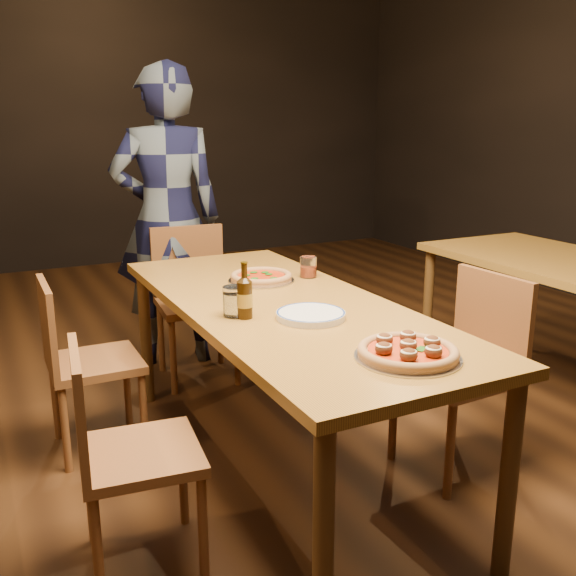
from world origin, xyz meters
name	(u,v)px	position (x,y,z in m)	size (l,w,h in m)	color
ground	(283,467)	(0.00, 0.00, 0.00)	(9.00, 9.00, 0.00)	black
room_shell	(282,9)	(0.00, 0.00, 1.86)	(9.00, 9.00, 9.00)	black
table_main	(283,319)	(0.00, 0.00, 0.68)	(0.80, 2.00, 0.75)	brown
chair_main_nw	(140,452)	(-0.69, -0.33, 0.41)	(0.38, 0.38, 0.82)	brown
chair_main_sw	(95,361)	(-0.67, 0.55, 0.42)	(0.39, 0.39, 0.84)	brown
chair_main_e	(456,372)	(0.65, -0.32, 0.44)	(0.41, 0.41, 0.89)	brown
chair_end	(197,303)	(0.01, 1.12, 0.45)	(0.42, 0.42, 0.91)	brown
pizza_meatball	(408,351)	(0.07, -0.74, 0.77)	(0.33, 0.33, 0.06)	#B7B7BF
pizza_margherita	(261,277)	(0.07, 0.35, 0.77)	(0.30, 0.30, 0.04)	#B7B7BF
plate_stack	(311,315)	(0.00, -0.25, 0.76)	(0.26, 0.26, 0.02)	white
beer_bottle	(245,299)	(-0.22, -0.13, 0.83)	(0.06, 0.06, 0.21)	black
water_glass	(235,301)	(-0.24, -0.09, 0.81)	(0.09, 0.09, 0.11)	white
amber_glass	(308,267)	(0.30, 0.32, 0.80)	(0.08, 0.08, 0.10)	#A93913
diner	(167,219)	(-0.04, 1.48, 0.89)	(0.65, 0.43, 1.79)	black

